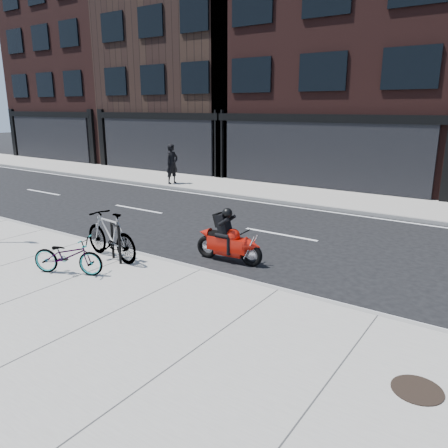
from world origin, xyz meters
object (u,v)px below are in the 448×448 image
Objects in this scene: bicycle_front at (68,256)px; manhole_cover at (417,390)px; pedestrian at (172,164)px; bike_rack at (116,239)px; motorcycle at (231,241)px; bicycle_rear at (111,235)px.

manhole_cover is (7.29, -0.04, -0.42)m from bicycle_front.
bike_rack is at bearing -140.25° from pedestrian.
bike_rack is 2.79m from motorcycle.
pedestrian is (-6.16, 9.16, 0.41)m from bike_rack.
bicycle_front is 0.85× the size of pedestrian.
bicycle_rear is at bearing 170.06° from manhole_cover.
bicycle_rear is at bearing -141.09° from pedestrian.
bike_rack is 0.51× the size of motorcycle.
bicycle_front is (-0.22, -1.19, -0.12)m from bike_rack.
bicycle_rear is 1.07× the size of motorcycle.
pedestrian is at bearing 141.84° from manhole_cover.
motorcycle is 2.79× the size of manhole_cover.
bicycle_rear is 2.99× the size of manhole_cover.
pedestrian reaches higher than manhole_cover.
bicycle_rear is 10.89m from pedestrian.
bicycle_rear reaches higher than manhole_cover.
bike_rack is 1.22m from bicycle_front.
pedestrian reaches higher than bike_rack.
motorcycle reaches higher than bike_rack.
bicycle_rear reaches higher than bicycle_front.
bicycle_rear is 7.42m from manhole_cover.
manhole_cover is (7.29, -1.28, -0.58)m from bicycle_rear.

